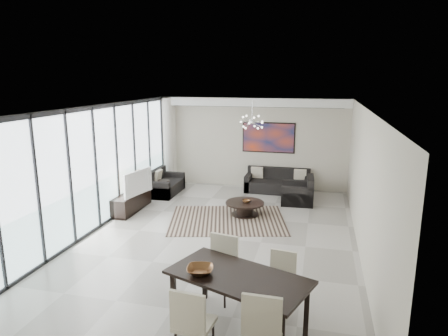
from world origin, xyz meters
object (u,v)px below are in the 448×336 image
(sofa_main, at_px, (277,184))
(coffee_table, at_px, (245,208))
(tv_console, at_px, (131,202))
(dining_table, at_px, (238,281))
(television, at_px, (135,182))

(sofa_main, bearing_deg, coffee_table, -103.76)
(tv_console, distance_m, dining_table, 5.87)
(coffee_table, relative_size, dining_table, 0.46)
(television, distance_m, dining_table, 5.69)
(coffee_table, bearing_deg, sofa_main, 76.24)
(sofa_main, height_order, television, television)
(coffee_table, height_order, dining_table, dining_table)
(sofa_main, distance_m, tv_console, 4.56)
(coffee_table, distance_m, dining_table, 4.86)
(coffee_table, relative_size, sofa_main, 0.51)
(television, bearing_deg, dining_table, -127.80)
(tv_console, height_order, television, television)
(tv_console, relative_size, television, 1.41)
(dining_table, bearing_deg, tv_console, 131.17)
(television, bearing_deg, tv_console, 75.78)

